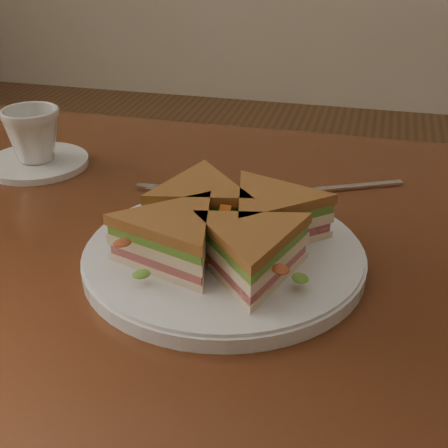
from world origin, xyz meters
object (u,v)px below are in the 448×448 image
Objects in this scene: table at (241,309)px; knife at (207,192)px; sandwich_wedges at (224,228)px; saucer at (37,163)px; spoon at (310,190)px; coffee_cup at (33,135)px; plate at (224,257)px.

knife is at bearing 122.99° from table.
sandwich_wedges reaches higher than saucer.
coffee_cup reaches higher than spoon.
plate is at bearing 57.99° from sandwich_wedges.
saucer is (-0.34, 0.20, -0.04)m from sandwich_wedges.
saucer is (-0.34, 0.20, -0.00)m from plate.
plate is 1.84× the size of spoon.
saucer is at bearing 149.35° from plate.
knife is 0.28m from coffee_cup.
spoon is at bearing 0.86° from saucer.
knife is (-0.07, 0.17, -0.04)m from sandwich_wedges.
sandwich_wedges is at bearing -26.96° from coffee_cup.
knife is 2.54× the size of coffee_cup.
knife is at bearing 169.20° from spoon.
spoon is at bearing 71.90° from sandwich_wedges.
coffee_cup reaches higher than knife.
spoon is at bearing 71.90° from plate.
plate reaches higher than saucer.
sandwich_wedges reaches higher than spoon.
coffee_cup is (-0.41, -0.01, 0.05)m from spoon.
coffee_cup is (-0.34, 0.20, 0.04)m from plate.
spoon is (0.07, 0.21, -0.00)m from plate.
plate is 0.04m from sandwich_wedges.
saucer is at bearing 0.00° from coffee_cup.
knife is at bearing -6.52° from saucer.
knife is (-0.14, -0.04, -0.00)m from spoon.
coffee_cup is (0.00, 0.00, 0.04)m from saucer.
knife is (-0.07, 0.17, -0.01)m from plate.
table is at bearing -62.26° from knife.
coffee_cup is (-0.34, 0.20, 0.00)m from sandwich_wedges.
saucer is at bearing 157.09° from table.
knife is 0.28m from saucer.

